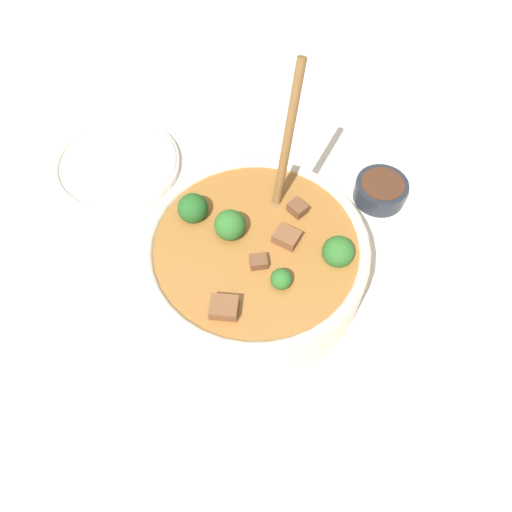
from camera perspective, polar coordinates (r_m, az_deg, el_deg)
name	(u,v)px	position (r m, az deg, el deg)	size (l,w,h in m)	color
ground_plane	(256,278)	(0.72, 0.00, -2.49)	(4.00, 4.00, 0.00)	silver
stew_bowl	(256,258)	(0.68, 0.01, -0.25)	(0.30, 0.30, 0.27)	beige
condiment_bowl	(381,190)	(0.82, 14.07, 7.36)	(0.08, 0.08, 0.03)	#232833
empty_plate	(116,164)	(0.87, -15.74, 10.08)	(0.21, 0.21, 0.02)	silver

